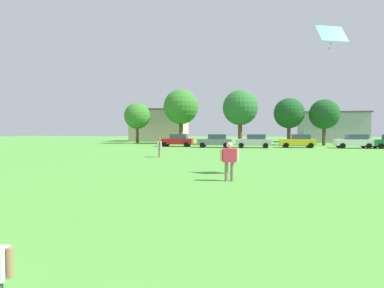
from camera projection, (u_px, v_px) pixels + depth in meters
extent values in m
plane|color=#4C9338|center=(206.00, 153.00, 30.95)|extent=(160.00, 160.00, 0.00)
cylinder|color=#936B4C|center=(10.00, 263.00, 3.66)|extent=(0.08, 0.08, 0.34)
cylinder|color=#8C7259|center=(232.00, 172.00, 14.02)|extent=(0.16, 0.16, 0.83)
cylinder|color=#8C7259|center=(226.00, 172.00, 14.02)|extent=(0.16, 0.16, 0.83)
cube|color=#D8334C|center=(229.00, 155.00, 13.99)|extent=(0.59, 0.39, 0.59)
cylinder|color=beige|center=(237.00, 155.00, 13.98)|extent=(0.12, 0.12, 0.55)
cylinder|color=beige|center=(221.00, 155.00, 13.99)|extent=(0.12, 0.12, 0.55)
sphere|color=beige|center=(229.00, 145.00, 13.97)|extent=(0.26, 0.26, 0.26)
cylinder|color=#8C7259|center=(159.00, 152.00, 26.36)|extent=(0.14, 0.14, 0.77)
cylinder|color=#8C7259|center=(160.00, 153.00, 26.13)|extent=(0.14, 0.14, 0.77)
cube|color=white|center=(159.00, 144.00, 26.22)|extent=(0.46, 0.58, 0.55)
cylinder|color=brown|center=(159.00, 144.00, 26.53)|extent=(0.11, 0.11, 0.51)
cylinder|color=brown|center=(160.00, 144.00, 25.90)|extent=(0.11, 0.11, 0.51)
sphere|color=brown|center=(159.00, 139.00, 26.20)|extent=(0.24, 0.24, 0.24)
cube|color=#3FBFE5|center=(332.00, 33.00, 15.16)|extent=(1.51, 1.05, 0.87)
sphere|color=#8CD859|center=(332.00, 39.00, 15.17)|extent=(0.10, 0.10, 0.10)
sphere|color=#8CD859|center=(330.00, 44.00, 15.19)|extent=(0.10, 0.10, 0.10)
sphere|color=#8CD859|center=(329.00, 48.00, 15.21)|extent=(0.10, 0.10, 0.10)
cube|color=red|center=(177.00, 141.00, 43.17)|extent=(4.30, 1.80, 0.76)
cube|color=#334756|center=(179.00, 136.00, 43.09)|extent=(2.24, 1.58, 0.60)
cylinder|color=black|center=(164.00, 144.00, 42.54)|extent=(0.64, 0.22, 0.64)
cylinder|color=black|center=(168.00, 144.00, 44.32)|extent=(0.64, 0.22, 0.64)
cylinder|color=black|center=(186.00, 145.00, 42.06)|extent=(0.64, 0.22, 0.64)
cylinder|color=black|center=(189.00, 144.00, 43.84)|extent=(0.64, 0.22, 0.64)
cube|color=slate|center=(215.00, 142.00, 41.06)|extent=(4.30, 1.80, 0.76)
cube|color=#334756|center=(217.00, 137.00, 40.98)|extent=(2.24, 1.58, 0.60)
cylinder|color=black|center=(202.00, 145.00, 40.43)|extent=(0.64, 0.22, 0.64)
cylinder|color=black|center=(204.00, 145.00, 42.21)|extent=(0.64, 0.22, 0.64)
cylinder|color=black|center=(226.00, 145.00, 39.95)|extent=(0.64, 0.22, 0.64)
cylinder|color=black|center=(227.00, 145.00, 41.73)|extent=(0.64, 0.22, 0.64)
cube|color=silver|center=(253.00, 142.00, 40.28)|extent=(4.30, 1.80, 0.76)
cube|color=#334756|center=(256.00, 137.00, 40.20)|extent=(2.24, 1.58, 0.60)
cylinder|color=black|center=(241.00, 145.00, 39.65)|extent=(0.64, 0.22, 0.64)
cylinder|color=black|center=(241.00, 145.00, 41.43)|extent=(0.64, 0.22, 0.64)
cylinder|color=black|center=(266.00, 146.00, 39.17)|extent=(0.64, 0.22, 0.64)
cylinder|color=black|center=(265.00, 145.00, 40.94)|extent=(0.64, 0.22, 0.64)
cube|color=yellow|center=(297.00, 142.00, 40.56)|extent=(4.30, 1.80, 0.76)
cube|color=#334756|center=(300.00, 137.00, 40.48)|extent=(2.24, 1.58, 0.60)
cylinder|color=black|center=(286.00, 145.00, 39.93)|extent=(0.64, 0.22, 0.64)
cylinder|color=black|center=(284.00, 145.00, 41.71)|extent=(0.64, 0.22, 0.64)
cylinder|color=black|center=(311.00, 146.00, 39.45)|extent=(0.64, 0.22, 0.64)
cylinder|color=black|center=(308.00, 145.00, 41.22)|extent=(0.64, 0.22, 0.64)
cube|color=white|center=(353.00, 142.00, 39.33)|extent=(4.30, 1.80, 0.76)
cube|color=#334756|center=(356.00, 137.00, 39.25)|extent=(2.24, 1.58, 0.60)
cylinder|color=black|center=(343.00, 146.00, 38.70)|extent=(0.64, 0.22, 0.64)
cylinder|color=black|center=(338.00, 145.00, 40.48)|extent=(0.64, 0.22, 0.64)
cylinder|color=black|center=(369.00, 146.00, 38.22)|extent=(0.64, 0.22, 0.64)
cylinder|color=black|center=(364.00, 145.00, 40.00)|extent=(0.64, 0.22, 0.64)
cylinder|color=black|center=(381.00, 146.00, 37.92)|extent=(0.64, 0.22, 0.64)
cylinder|color=black|center=(375.00, 145.00, 39.69)|extent=(0.64, 0.22, 0.64)
cylinder|color=brown|center=(137.00, 135.00, 53.78)|extent=(0.50, 0.50, 2.73)
sphere|color=#337528|center=(137.00, 116.00, 53.65)|extent=(4.31, 4.31, 4.31)
cylinder|color=brown|center=(181.00, 133.00, 52.87)|extent=(0.66, 0.66, 3.59)
sphere|color=#337528|center=(181.00, 107.00, 52.69)|extent=(5.67, 5.67, 5.67)
cylinder|color=brown|center=(240.00, 134.00, 48.96)|extent=(0.62, 0.62, 3.35)
sphere|color=#286B2D|center=(240.00, 108.00, 48.79)|extent=(5.29, 5.29, 5.29)
cylinder|color=brown|center=(289.00, 136.00, 47.36)|extent=(0.51, 0.51, 2.79)
sphere|color=#194C1E|center=(289.00, 113.00, 47.21)|extent=(4.41, 4.41, 4.41)
cylinder|color=brown|center=(324.00, 136.00, 45.99)|extent=(0.49, 0.49, 2.67)
sphere|color=#194C1E|center=(324.00, 114.00, 45.86)|extent=(4.22, 4.22, 4.22)
cube|color=#9999A3|center=(331.00, 128.00, 58.68)|extent=(10.82, 7.37, 5.20)
cube|color=#4C4742|center=(332.00, 113.00, 58.57)|extent=(11.26, 7.66, 0.24)
cube|color=tan|center=(160.00, 126.00, 63.96)|extent=(10.41, 6.94, 6.04)
cube|color=#4C4742|center=(160.00, 110.00, 63.83)|extent=(10.83, 7.22, 0.24)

